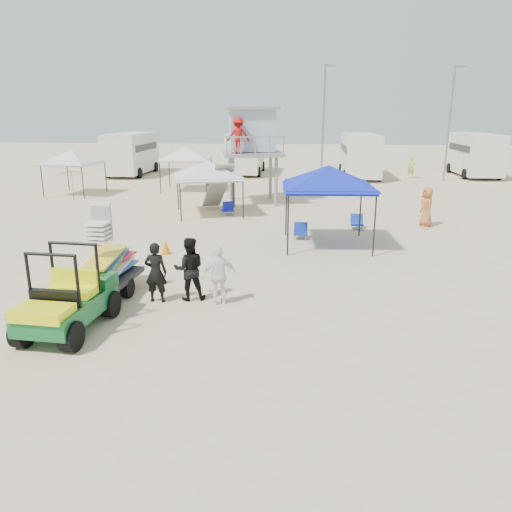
# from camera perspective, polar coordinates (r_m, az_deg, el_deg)

# --- Properties ---
(ground) EXTENTS (140.00, 140.00, 0.00)m
(ground) POSITION_cam_1_polar(r_m,az_deg,el_deg) (10.75, -4.22, -11.10)
(ground) COLOR beige
(ground) RESTS_ON ground
(utility_cart) EXTENTS (1.48, 2.69, 1.98)m
(utility_cart) POSITION_cam_1_polar(r_m,az_deg,el_deg) (12.20, -21.00, -4.07)
(utility_cart) COLOR #0E5A27
(utility_cart) RESTS_ON ground
(surf_trailer) EXTENTS (1.56, 2.66, 2.30)m
(surf_trailer) POSITION_cam_1_polar(r_m,az_deg,el_deg) (14.21, -16.94, -0.80)
(surf_trailer) COLOR black
(surf_trailer) RESTS_ON ground
(man_left) EXTENTS (0.60, 0.40, 1.64)m
(man_left) POSITION_cam_1_polar(r_m,az_deg,el_deg) (13.47, -11.38, -1.85)
(man_left) COLOR black
(man_left) RESTS_ON ground
(man_mid) EXTENTS (0.97, 0.84, 1.73)m
(man_mid) POSITION_cam_1_polar(r_m,az_deg,el_deg) (13.48, -7.63, -1.47)
(man_mid) COLOR black
(man_mid) RESTS_ON ground
(man_right) EXTENTS (1.01, 0.70, 1.59)m
(man_right) POSITION_cam_1_polar(r_m,az_deg,el_deg) (13.10, -4.23, -2.21)
(man_right) COLOR white
(man_right) RESTS_ON ground
(lifeguard_tower) EXTENTS (3.69, 3.69, 5.03)m
(lifeguard_tower) POSITION_cam_1_polar(r_m,az_deg,el_deg) (27.79, -0.59, 13.79)
(lifeguard_tower) COLOR gray
(lifeguard_tower) RESTS_ON ground
(canopy_blue) EXTENTS (3.33, 3.33, 3.43)m
(canopy_blue) POSITION_cam_1_polar(r_m,az_deg,el_deg) (18.75, 8.31, 9.79)
(canopy_blue) COLOR black
(canopy_blue) RESTS_ON ground
(canopy_white_a) EXTENTS (3.83, 3.83, 3.02)m
(canopy_white_a) POSITION_cam_1_polar(r_m,az_deg,el_deg) (24.71, -5.49, 10.46)
(canopy_white_a) COLOR black
(canopy_white_a) RESTS_ON ground
(canopy_white_b) EXTENTS (3.15, 3.15, 3.12)m
(canopy_white_b) POSITION_cam_1_polar(r_m,az_deg,el_deg) (32.52, -20.27, 11.09)
(canopy_white_b) COLOR black
(canopy_white_b) RESTS_ON ground
(canopy_white_c) EXTENTS (3.17, 3.17, 3.20)m
(canopy_white_c) POSITION_cam_1_polar(r_m,az_deg,el_deg) (32.46, -8.02, 12.06)
(canopy_white_c) COLOR black
(canopy_white_c) RESTS_ON ground
(umbrella_a) EXTENTS (2.13, 2.16, 1.76)m
(umbrella_a) POSITION_cam_1_polar(r_m,az_deg,el_deg) (30.58, -20.28, 7.63)
(umbrella_a) COLOR red
(umbrella_a) RESTS_ON ground
(umbrella_b) EXTENTS (2.70, 2.69, 1.74)m
(umbrella_b) POSITION_cam_1_polar(r_m,az_deg,el_deg) (26.56, -2.44, 7.42)
(umbrella_b) COLOR yellow
(umbrella_b) RESTS_ON ground
(cone_near) EXTENTS (0.34, 0.34, 0.50)m
(cone_near) POSITION_cam_1_polar(r_m,az_deg,el_deg) (18.12, -10.28, 1.00)
(cone_near) COLOR orange
(cone_near) RESTS_ON ground
(cone_far) EXTENTS (0.34, 0.34, 0.50)m
(cone_far) POSITION_cam_1_polar(r_m,az_deg,el_deg) (19.96, -17.64, 1.90)
(cone_far) COLOR red
(cone_far) RESTS_ON ground
(beach_chair_a) EXTENTS (0.70, 0.77, 0.64)m
(beach_chair_a) POSITION_cam_1_polar(r_m,az_deg,el_deg) (24.79, -3.25, 5.47)
(beach_chair_a) COLOR #101AB5
(beach_chair_a) RESTS_ON ground
(beach_chair_b) EXTENTS (0.56, 0.60, 0.64)m
(beach_chair_b) POSITION_cam_1_polar(r_m,az_deg,el_deg) (20.10, 5.13, 2.89)
(beach_chair_b) COLOR #0D2E97
(beach_chair_b) RESTS_ON ground
(beach_chair_c) EXTENTS (0.54, 0.58, 0.64)m
(beach_chair_c) POSITION_cam_1_polar(r_m,az_deg,el_deg) (22.15, 11.46, 3.87)
(beach_chair_c) COLOR #103DB4
(beach_chair_c) RESTS_ON ground
(rv_far_left) EXTENTS (2.64, 6.80, 3.25)m
(rv_far_left) POSITION_cam_1_polar(r_m,az_deg,el_deg) (41.82, -14.05, 11.47)
(rv_far_left) COLOR silver
(rv_far_left) RESTS_ON ground
(rv_mid_left) EXTENTS (2.65, 6.50, 3.25)m
(rv_mid_left) POSITION_cam_1_polar(r_m,az_deg,el_deg) (41.29, -1.20, 11.88)
(rv_mid_left) COLOR silver
(rv_mid_left) RESTS_ON ground
(rv_mid_right) EXTENTS (2.64, 7.00, 3.25)m
(rv_mid_right) POSITION_cam_1_polar(r_m,az_deg,el_deg) (39.77, 11.80, 11.38)
(rv_mid_right) COLOR silver
(rv_mid_right) RESTS_ON ground
(rv_far_right) EXTENTS (2.64, 6.60, 3.25)m
(rv_far_right) POSITION_cam_1_polar(r_m,az_deg,el_deg) (43.14, 23.75, 10.73)
(rv_far_right) COLOR silver
(rv_far_right) RESTS_ON ground
(light_pole_left) EXTENTS (0.14, 0.14, 8.00)m
(light_pole_left) POSITION_cam_1_polar(r_m,az_deg,el_deg) (36.45, 7.68, 14.63)
(light_pole_left) COLOR slate
(light_pole_left) RESTS_ON ground
(light_pole_right) EXTENTS (0.14, 0.14, 8.00)m
(light_pole_right) POSITION_cam_1_polar(r_m,az_deg,el_deg) (39.31, 21.22, 13.82)
(light_pole_right) COLOR slate
(light_pole_right) RESTS_ON ground
(distant_beachgoers) EXTENTS (15.33, 17.73, 1.74)m
(distant_beachgoers) POSITION_cam_1_polar(r_m,az_deg,el_deg) (30.56, 8.16, 8.36)
(distant_beachgoers) COLOR #5D7D4B
(distant_beachgoers) RESTS_ON ground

